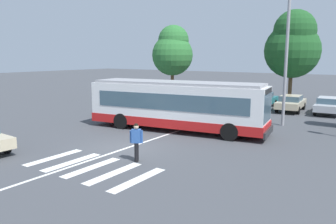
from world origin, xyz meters
name	(u,v)px	position (x,y,z in m)	size (l,w,h in m)	color
ground_plane	(124,148)	(0.00, 0.00, 0.00)	(160.00, 160.00, 0.00)	#424449
city_transit_bus	(176,105)	(-0.11, 5.03, 1.59)	(11.56, 4.22, 3.06)	black
pedestrian_crossing_street	(136,140)	(1.93, -1.30, 0.97)	(0.51, 0.43, 1.72)	black
parked_car_red	(207,96)	(-4.16, 16.66, 0.77)	(2.00, 4.56, 1.35)	black
parked_car_black	(235,97)	(-1.43, 17.08, 0.77)	(1.95, 4.54, 1.35)	black
parked_car_teal	(261,99)	(1.09, 17.19, 0.77)	(1.94, 4.54, 1.35)	black
parked_car_champagne	(291,102)	(3.81, 16.72, 0.77)	(2.15, 4.62, 1.35)	black
parked_car_silver	(328,104)	(6.68, 17.02, 0.77)	(2.19, 4.64, 1.35)	black
twin_arm_street_lamp	(287,39)	(4.99, 10.29, 5.71)	(5.32, 0.32, 9.21)	#939399
background_tree_left	(173,51)	(-9.75, 19.00, 5.18)	(4.51, 4.51, 7.99)	brown
background_tree_right	(293,45)	(2.60, 20.96, 5.65)	(5.20, 5.20, 8.89)	brown
crosswalk_painted_stripes	(92,167)	(0.92, -3.02, 0.00)	(5.45, 3.00, 0.01)	silver
lane_center_line	(150,140)	(0.11, 2.00, 0.00)	(0.16, 24.00, 0.01)	silver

